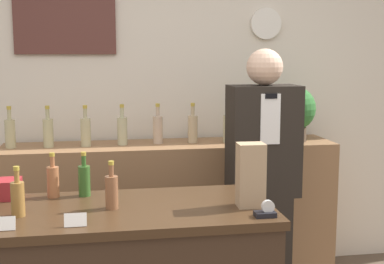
{
  "coord_description": "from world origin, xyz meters",
  "views": [
    {
      "loc": [
        -0.35,
        -1.83,
        1.61
      ],
      "look_at": [
        0.16,
        1.13,
        1.16
      ],
      "focal_mm": 50.0,
      "sensor_mm": 36.0,
      "label": 1
    }
  ],
  "objects_px": {
    "tape_dispenser": "(266,212)",
    "potted_plant": "(294,111)",
    "shopkeeper": "(262,185)",
    "paper_bag": "(251,175)"
  },
  "relations": [
    {
      "from": "tape_dispenser",
      "to": "potted_plant",
      "type": "bearing_deg",
      "value": 65.43
    },
    {
      "from": "shopkeeper",
      "to": "paper_bag",
      "type": "height_order",
      "value": "shopkeeper"
    },
    {
      "from": "tape_dispenser",
      "to": "paper_bag",
      "type": "bearing_deg",
      "value": 98.5
    },
    {
      "from": "paper_bag",
      "to": "tape_dispenser",
      "type": "bearing_deg",
      "value": -81.5
    },
    {
      "from": "shopkeeper",
      "to": "tape_dispenser",
      "type": "height_order",
      "value": "shopkeeper"
    },
    {
      "from": "potted_plant",
      "to": "tape_dispenser",
      "type": "distance_m",
      "value": 1.54
    },
    {
      "from": "paper_bag",
      "to": "tape_dispenser",
      "type": "height_order",
      "value": "paper_bag"
    },
    {
      "from": "shopkeeper",
      "to": "paper_bag",
      "type": "distance_m",
      "value": 0.82
    },
    {
      "from": "shopkeeper",
      "to": "tape_dispenser",
      "type": "distance_m",
      "value": 0.93
    },
    {
      "from": "shopkeeper",
      "to": "paper_bag",
      "type": "relative_size",
      "value": 5.56
    }
  ]
}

